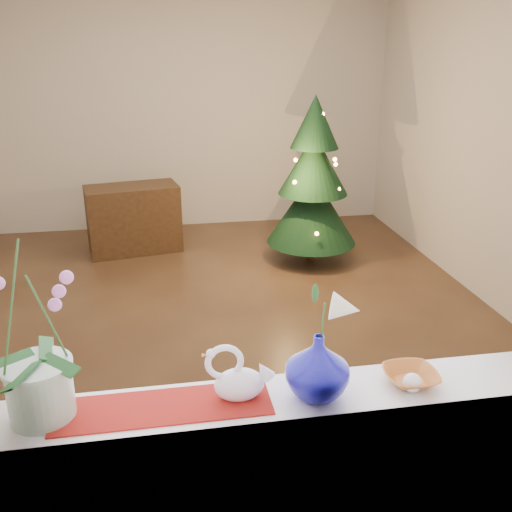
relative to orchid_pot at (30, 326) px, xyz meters
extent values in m
plane|color=#362016|center=(0.75, 2.35, -1.24)|extent=(5.00, 5.00, 0.00)
cube|color=beige|center=(0.75, 4.85, 0.11)|extent=(4.50, 0.10, 2.70)
cube|color=beige|center=(0.75, -0.15, 0.11)|extent=(4.50, 0.10, 2.70)
cube|color=beige|center=(3.00, 2.35, 0.11)|extent=(0.10, 5.00, 2.70)
cube|color=white|center=(0.75, -0.02, -0.34)|extent=(2.20, 0.26, 0.04)
cube|color=maroon|center=(0.37, -0.02, -0.32)|extent=(0.70, 0.20, 0.01)
imported|color=#0B0B75|center=(0.88, -0.04, -0.19)|extent=(0.29, 0.29, 0.26)
sphere|color=white|center=(1.20, -0.07, -0.29)|extent=(0.08, 0.08, 0.07)
imported|color=#AC5B22|center=(1.22, -0.02, -0.30)|extent=(0.16, 0.16, 0.04)
cube|color=black|center=(0.13, 4.06, -0.90)|extent=(0.97, 0.60, 0.68)
camera|label=1|loc=(0.40, -1.59, 0.79)|focal=40.00mm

